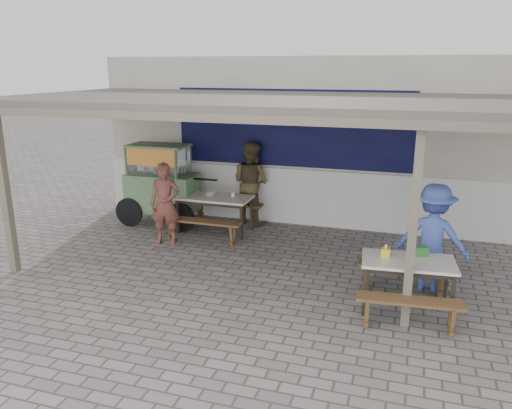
{
  "coord_description": "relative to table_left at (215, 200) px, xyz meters",
  "views": [
    {
      "loc": [
        2.28,
        -7.15,
        3.3
      ],
      "look_at": [
        -0.29,
        0.9,
        0.95
      ],
      "focal_mm": 35.0,
      "sensor_mm": 36.0,
      "label": 1
    }
  ],
  "objects": [
    {
      "name": "donation_box",
      "position": [
        3.97,
        -2.16,
        0.14
      ],
      "size": [
        0.23,
        0.19,
        0.13
      ],
      "primitive_type": "cube",
      "rotation": [
        0.0,
        0.0,
        0.34
      ],
      "color": "#326E30",
      "rests_on": "table_right"
    },
    {
      "name": "table_left",
      "position": [
        0.0,
        0.0,
        0.0
      ],
      "size": [
        1.49,
        0.76,
        0.75
      ],
      "rotation": [
        0.0,
        0.0,
        0.0
      ],
      "color": "silver",
      "rests_on": "ground"
    },
    {
      "name": "ground",
      "position": [
        1.49,
        -1.91,
        -0.67
      ],
      "size": [
        60.0,
        60.0,
        0.0
      ],
      "primitive_type": "plane",
      "color": "slate",
      "rests_on": "ground"
    },
    {
      "name": "table_right",
      "position": [
        3.83,
        -2.38,
        -0.01
      ],
      "size": [
        1.3,
        0.82,
        0.75
      ],
      "rotation": [
        0.0,
        0.0,
        0.09
      ],
      "color": "silver",
      "rests_on": "ground"
    },
    {
      "name": "patron_right_table",
      "position": [
        4.15,
        -1.52,
        0.15
      ],
      "size": [
        1.14,
        0.76,
        1.65
      ],
      "primitive_type": "imported",
      "rotation": [
        0.0,
        0.0,
        2.99
      ],
      "color": "#4358B2",
      "rests_on": "ground"
    },
    {
      "name": "back_wall",
      "position": [
        1.49,
        1.67,
        1.05
      ],
      "size": [
        9.0,
        1.28,
        3.5
      ],
      "color": "beige",
      "rests_on": "ground"
    },
    {
      "name": "condiment_bowl",
      "position": [
        -0.12,
        0.09,
        0.1
      ],
      "size": [
        0.2,
        0.2,
        0.05
      ],
      "primitive_type": "imported",
      "rotation": [
        0.0,
        0.0,
        -0.02
      ],
      "color": "silver",
      "rests_on": "table_left"
    },
    {
      "name": "patron_street_side",
      "position": [
        -0.63,
        -0.92,
        0.11
      ],
      "size": [
        0.64,
        0.5,
        1.57
      ],
      "primitive_type": "imported",
      "rotation": [
        0.0,
        0.0,
        0.24
      ],
      "color": "brown",
      "rests_on": "ground"
    },
    {
      "name": "patron_wall_side",
      "position": [
        0.5,
        0.84,
        0.21
      ],
      "size": [
        1.04,
        0.93,
        1.77
      ],
      "primitive_type": "imported",
      "rotation": [
        0.0,
        0.0,
        2.78
      ],
      "color": "brown",
      "rests_on": "ground"
    },
    {
      "name": "tissue_box",
      "position": [
        3.52,
        -2.35,
        0.14
      ],
      "size": [
        0.13,
        0.13,
        0.12
      ],
      "primitive_type": "cube",
      "rotation": [
        0.0,
        0.0,
        0.02
      ],
      "color": "gold",
      "rests_on": "table_right"
    },
    {
      "name": "bench_left_wall",
      "position": [
        -0.0,
        0.69,
        -0.33
      ],
      "size": [
        1.59,
        0.28,
        0.45
      ],
      "rotation": [
        0.0,
        0.0,
        0.0
      ],
      "color": "brown",
      "rests_on": "ground"
    },
    {
      "name": "warung_roof",
      "position": [
        1.51,
        -1.01,
        2.04
      ],
      "size": [
        9.0,
        4.21,
        2.81
      ],
      "color": "#58504C",
      "rests_on": "ground"
    },
    {
      "name": "condiment_jar",
      "position": [
        0.36,
        0.12,
        0.12
      ],
      "size": [
        0.07,
        0.07,
        0.08
      ],
      "primitive_type": "cylinder",
      "color": "white",
      "rests_on": "table_left"
    },
    {
      "name": "vendor_cart",
      "position": [
        -1.3,
        0.19,
        0.26
      ],
      "size": [
        2.17,
        0.83,
        1.72
      ],
      "rotation": [
        0.0,
        0.0,
        0.0
      ],
      "color": "#6A9261",
      "rests_on": "ground"
    },
    {
      "name": "bench_left_street",
      "position": [
        0.0,
        -0.69,
        -0.33
      ],
      "size": [
        1.59,
        0.28,
        0.45
      ],
      "rotation": [
        0.0,
        0.0,
        0.0
      ],
      "color": "brown",
      "rests_on": "ground"
    },
    {
      "name": "bench_right_wall",
      "position": [
        3.78,
        -1.79,
        -0.34
      ],
      "size": [
        1.36,
        0.4,
        0.45
      ],
      "rotation": [
        0.0,
        0.0,
        0.09
      ],
      "color": "brown",
      "rests_on": "ground"
    },
    {
      "name": "bench_right_street",
      "position": [
        3.88,
        -2.97,
        -0.34
      ],
      "size": [
        1.36,
        0.4,
        0.45
      ],
      "rotation": [
        0.0,
        0.0,
        0.09
      ],
      "color": "brown",
      "rests_on": "ground"
    }
  ]
}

